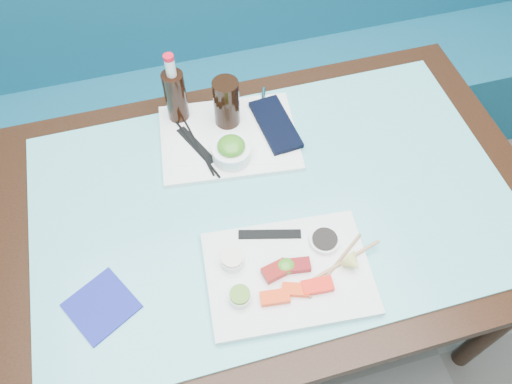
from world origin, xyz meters
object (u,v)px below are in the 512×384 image
object	(u,v)px
booth_bench	(212,86)
blue_napkin	(101,306)
cola_bottle_body	(176,98)
seaweed_bowl	(232,152)
cola_glass	(226,103)
dining_table	(272,218)
sashimi_plate	(288,273)
serving_tray	(229,138)

from	to	relation	value
booth_bench	blue_napkin	bearing A→B (deg)	-114.23
booth_bench	cola_bottle_body	size ratio (longest dim) A/B	17.59
seaweed_bowl	blue_napkin	size ratio (longest dim) A/B	0.79
blue_napkin	cola_glass	bearing A→B (deg)	48.32
cola_glass	cola_bottle_body	size ratio (longest dim) A/B	0.86
dining_table	sashimi_plate	world-z (taller)	sashimi_plate
cola_glass	cola_bottle_body	bearing A→B (deg)	156.41
sashimi_plate	blue_napkin	world-z (taller)	sashimi_plate
sashimi_plate	cola_bottle_body	bearing A→B (deg)	110.94
dining_table	cola_bottle_body	size ratio (longest dim) A/B	8.21
seaweed_bowl	booth_bench	bearing A→B (deg)	84.16
booth_bench	cola_glass	distance (m)	0.73
serving_tray	dining_table	bearing A→B (deg)	-68.67
blue_napkin	cola_bottle_body	bearing A→B (deg)	61.69
serving_tray	cola_bottle_body	world-z (taller)	cola_bottle_body
booth_bench	serving_tray	xyz separation A→B (m)	(-0.06, -0.61, 0.39)
seaweed_bowl	blue_napkin	distance (m)	0.50
cola_bottle_body	dining_table	bearing A→B (deg)	-62.19
sashimi_plate	serving_tray	bearing A→B (deg)	99.86
sashimi_plate	cola_glass	size ratio (longest dim) A/B	2.58
dining_table	blue_napkin	size ratio (longest dim) A/B	10.43
serving_tray	blue_napkin	world-z (taller)	serving_tray
dining_table	sashimi_plate	distance (m)	0.23
dining_table	seaweed_bowl	distance (m)	0.21
booth_bench	seaweed_bowl	xyz separation A→B (m)	(-0.07, -0.69, 0.42)
seaweed_bowl	blue_napkin	bearing A→B (deg)	-139.85
dining_table	cola_bottle_body	world-z (taller)	cola_bottle_body
cola_bottle_body	booth_bench	bearing A→B (deg)	70.24
dining_table	serving_tray	bearing A→B (deg)	104.74
booth_bench	cola_glass	xyz separation A→B (m)	(-0.05, -0.56, 0.47)
seaweed_bowl	cola_glass	world-z (taller)	cola_glass
cola_glass	sashimi_plate	bearing A→B (deg)	-87.04
blue_napkin	sashimi_plate	bearing A→B (deg)	-5.25
dining_table	sashimi_plate	xyz separation A→B (m)	(-0.02, -0.21, 0.10)
cola_glass	blue_napkin	distance (m)	0.61
sashimi_plate	blue_napkin	bearing A→B (deg)	179.97
booth_bench	blue_napkin	world-z (taller)	booth_bench
sashimi_plate	blue_napkin	distance (m)	0.43
booth_bench	seaweed_bowl	bearing A→B (deg)	-95.84
dining_table	booth_bench	bearing A→B (deg)	90.00
booth_bench	sashimi_plate	world-z (taller)	booth_bench
booth_bench	cola_bottle_body	distance (m)	0.71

